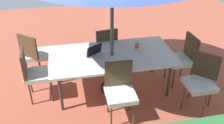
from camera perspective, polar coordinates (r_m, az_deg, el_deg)
The scene contains 10 objects.
ground_plane at distance 4.96m, azimuth 0.00°, elevation -6.05°, with size 10.00×10.00×0.02m, color #9E4C38.
dining_table at distance 4.55m, azimuth 0.00°, elevation 1.13°, with size 2.21×1.12×0.75m.
chair_southeast at distance 5.23m, azimuth -16.84°, elevation 1.97°, with size 0.58×0.58×0.98m.
chair_northwest at distance 4.49m, azimuth 19.36°, elevation -3.75°, with size 0.59×0.59×0.98m.
chair_east at distance 4.62m, azimuth -16.96°, elevation -2.17°, with size 0.47×0.46×0.98m.
chair_north at distance 4.03m, azimuth 1.80°, elevation -6.18°, with size 0.46×0.47×0.98m.
chair_west at distance 5.05m, azimuth 15.59°, elevation 1.08°, with size 0.47×0.46×0.98m.
chair_south at distance 5.24m, azimuth -1.61°, elevation 3.53°, with size 0.48×0.49×0.98m.
laptop at distance 4.54m, azimuth -4.49°, elevation 2.25°, with size 0.40×0.37×0.21m.
cup at distance 4.76m, azimuth 5.61°, elevation 3.64°, with size 0.07×0.07×0.09m, color #CC4C33.
Camera 1 is at (0.79, 3.85, 3.01)m, focal length 40.88 mm.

